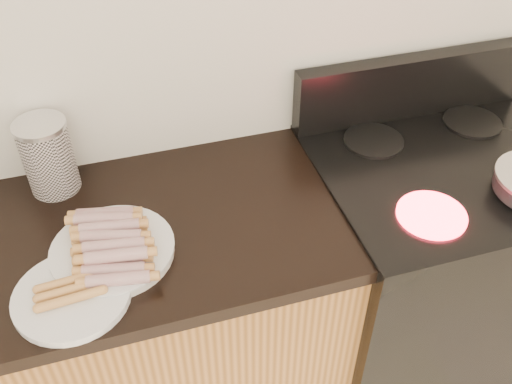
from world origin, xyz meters
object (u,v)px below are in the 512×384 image
object	(u,v)px
main_plate	(113,251)
side_plate	(72,296)
stove	(423,271)
canister	(48,156)

from	to	relation	value
main_plate	side_plate	distance (m)	0.15
stove	side_plate	world-z (taller)	side_plate
stove	side_plate	xyz separation A→B (m)	(-1.07, -0.17, 0.45)
stove	canister	world-z (taller)	canister
stove	canister	size ratio (longest dim) A/B	4.32
main_plate	side_plate	xyz separation A→B (m)	(-0.10, -0.11, -0.00)
main_plate	canister	world-z (taller)	canister
main_plate	side_plate	world-z (taller)	same
stove	main_plate	size ratio (longest dim) A/B	3.09
main_plate	side_plate	size ratio (longest dim) A/B	1.12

